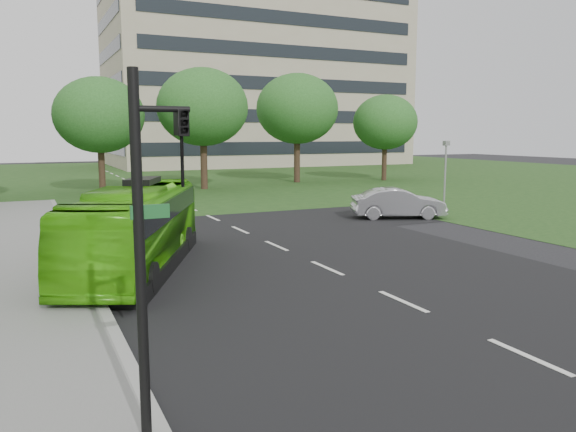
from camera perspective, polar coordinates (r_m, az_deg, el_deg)
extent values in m
plane|color=black|center=(16.49, 7.40, -6.81)|extent=(160.00, 160.00, 0.00)
cube|color=black|center=(34.74, -10.65, 1.12)|extent=(14.00, 120.00, 0.01)
cube|color=black|center=(29.02, -7.64, -0.21)|extent=(80.00, 12.00, 0.01)
cube|color=silver|center=(29.97, -8.22, 0.07)|extent=(0.15, 90.00, 0.01)
cube|color=gray|center=(9.50, -14.01, -18.26)|extent=(0.25, 60.00, 0.15)
cube|color=#1E4216|center=(59.17, -16.81, 3.85)|extent=(120.00, 60.00, 0.01)
cube|color=tan|center=(81.78, -3.19, 14.10)|extent=(40.00, 20.00, 25.00)
cube|color=black|center=(72.62, -0.11, 14.84)|extent=(36.80, 0.10, 23.00)
cube|color=black|center=(76.56, -17.68, 14.12)|extent=(0.10, 18.40, 23.00)
cylinder|color=black|center=(42.74, -18.38, 4.23)|extent=(0.46, 0.46, 3.08)
ellipsoid|color=#23541C|center=(42.68, -18.63, 9.70)|extent=(6.34, 6.34, 5.39)
cylinder|color=black|center=(44.31, -8.53, 4.99)|extent=(0.53, 0.53, 3.52)
ellipsoid|color=#23541C|center=(44.29, -8.66, 10.89)|extent=(7.01, 7.01, 5.95)
cylinder|color=black|center=(50.08, 0.92, 5.49)|extent=(0.54, 0.54, 3.59)
ellipsoid|color=#23541C|center=(50.07, 0.93, 10.84)|extent=(7.21, 7.21, 6.13)
cylinder|color=black|center=(52.97, 9.75, 5.20)|extent=(0.45, 0.45, 2.99)
ellipsoid|color=#23541C|center=(52.91, 9.85, 9.37)|extent=(5.89, 5.89, 5.00)
imported|color=#49B811|center=(18.44, -15.11, -1.19)|extent=(6.00, 9.61, 2.66)
imported|color=#AFAFB4|center=(29.27, 11.13, 1.29)|extent=(4.98, 3.32, 1.55)
cylinder|color=black|center=(7.69, -14.78, -4.94)|extent=(0.14, 0.14, 5.12)
cylinder|color=black|center=(7.57, -12.65, 10.57)|extent=(0.72, 0.08, 0.08)
imported|color=black|center=(7.63, -10.64, 6.75)|extent=(0.22, 0.24, 1.02)
cube|color=#195926|center=(7.59, -13.84, 0.43)|extent=(0.51, 0.04, 0.18)
cylinder|color=gray|center=(33.73, 15.66, 3.86)|extent=(0.11, 0.11, 3.67)
cube|color=gray|center=(33.65, 15.79, 7.13)|extent=(0.33, 0.29, 0.27)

